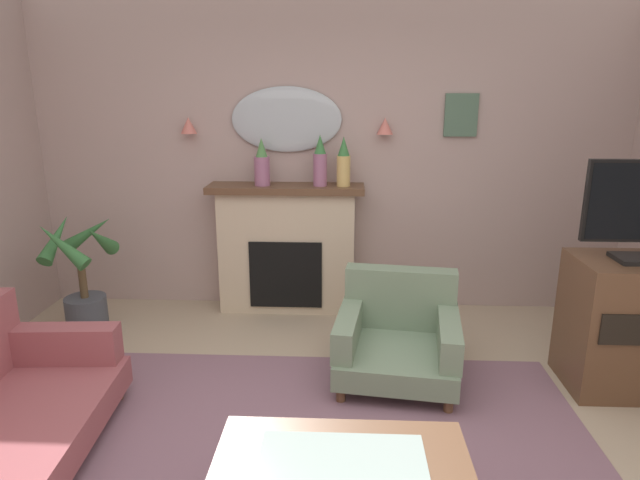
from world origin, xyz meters
TOP-DOWN VIEW (x-y plane):
  - wall_back at (0.00, 2.57)m, footprint 6.22×0.10m
  - patterned_rug at (0.00, 0.20)m, footprint 3.20×2.40m
  - fireplace at (-0.37, 2.35)m, footprint 1.36×0.36m
  - mantel_vase_left at (-0.57, 2.32)m, footprint 0.13×0.13m
  - mantel_vase_right at (-0.07, 2.32)m, footprint 0.12×0.12m
  - mantel_vase_centre at (0.13, 2.32)m, footprint 0.12×0.12m
  - wall_mirror at (-0.37, 2.49)m, footprint 0.96×0.06m
  - wall_sconce_left at (-1.22, 2.44)m, footprint 0.14×0.14m
  - wall_sconce_right at (0.48, 2.44)m, footprint 0.14×0.14m
  - framed_picture at (1.13, 2.50)m, footprint 0.28×0.03m
  - coffee_table at (0.15, -0.34)m, footprint 1.10×0.60m
  - armchair_near_fireplace at (0.53, 1.20)m, footprint 0.91×0.92m
  - tv_cabinet at (2.06, 1.11)m, footprint 0.80×0.57m
  - potted_plant_tall_palm at (-2.01, 1.82)m, footprint 0.52×0.54m

SIDE VIEW (x-z plane):
  - patterned_rug at x=0.00m, z-range 0.00..0.01m
  - armchair_near_fireplace at x=0.53m, z-range -0.05..0.66m
  - coffee_table at x=0.15m, z-range 0.16..0.61m
  - tv_cabinet at x=2.06m, z-range 0.00..0.90m
  - potted_plant_tall_palm at x=-2.01m, z-range -0.04..0.95m
  - fireplace at x=-0.37m, z-range -0.01..1.15m
  - mantel_vase_left at x=-0.57m, z-range 1.13..1.54m
  - mantel_vase_centre at x=0.13m, z-range 1.15..1.56m
  - mantel_vase_right at x=-0.07m, z-range 1.14..1.58m
  - wall_back at x=0.00m, z-range 0.00..2.77m
  - wall_sconce_left at x=-1.22m, z-range 1.59..1.73m
  - wall_sconce_right at x=0.48m, z-range 1.59..1.73m
  - wall_mirror at x=-0.37m, z-range 1.43..1.99m
  - framed_picture at x=1.13m, z-range 1.57..1.93m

